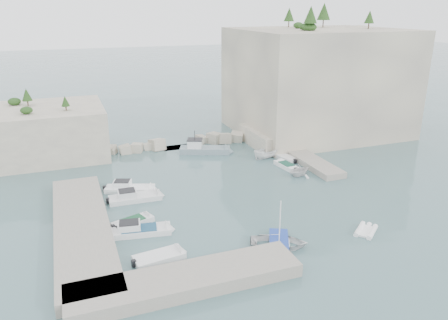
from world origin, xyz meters
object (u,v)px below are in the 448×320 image
object	(u,v)px
motorboat_d	(139,234)
tender_east_d	(267,158)
tender_east_b	(286,168)
tender_east_a	(299,176)
tender_east_c	(284,159)
motorboat_a	(130,191)
work_boat	(205,153)
motorboat_b	(135,200)
inflatable_dinghy	(366,232)
rowboat	(279,246)
motorboat_c	(133,225)
motorboat_e	(159,260)

from	to	relation	value
motorboat_d	tender_east_d	xyz separation A→B (m)	(21.04, 15.54, 0.00)
tender_east_b	tender_east_a	bearing A→B (deg)	175.80
tender_east_a	tender_east_c	world-z (taller)	tender_east_a
motorboat_a	work_boat	distance (m)	16.33
tender_east_a	tender_east_b	xyz separation A→B (m)	(-0.15, 3.16, 0.00)
tender_east_c	work_boat	xyz separation A→B (m)	(-9.64, 6.49, 0.00)
motorboat_b	inflatable_dinghy	xyz separation A→B (m)	(19.38, -15.13, 0.00)
motorboat_b	inflatable_dinghy	size ratio (longest dim) A/B	2.04
motorboat_b	work_boat	size ratio (longest dim) A/B	0.79
rowboat	motorboat_c	bearing A→B (deg)	78.84
inflatable_dinghy	motorboat_b	bearing A→B (deg)	102.79
motorboat_c	rowboat	world-z (taller)	rowboat
motorboat_d	tender_east_d	size ratio (longest dim) A/B	1.44
motorboat_a	tender_east_d	world-z (taller)	tender_east_d
motorboat_e	rowboat	xyz separation A→B (m)	(10.57, -1.58, 0.00)
motorboat_c	motorboat_e	world-z (taller)	same
motorboat_e	tender_east_b	xyz separation A→B (m)	(20.91, 16.25, 0.00)
tender_east_d	motorboat_b	bearing A→B (deg)	102.56
inflatable_dinghy	tender_east_d	xyz separation A→B (m)	(0.71, 22.89, 0.00)
motorboat_a	motorboat_e	world-z (taller)	motorboat_a
motorboat_b	tender_east_c	bearing A→B (deg)	18.60
motorboat_b	motorboat_d	world-z (taller)	same
motorboat_c	tender_east_b	distance (m)	23.73
motorboat_a	tender_east_d	distance (m)	20.85
work_boat	motorboat_c	bearing A→B (deg)	-103.41
motorboat_b	tender_east_a	size ratio (longest dim) A/B	1.86
motorboat_b	tender_east_a	distance (m)	20.87
tender_east_b	tender_east_d	world-z (taller)	tender_east_d
work_boat	tender_east_d	bearing A→B (deg)	-12.49
motorboat_a	motorboat_b	size ratio (longest dim) A/B	0.99
motorboat_c	tender_east_b	xyz separation A→B (m)	(21.95, 9.03, 0.00)
motorboat_c	work_boat	distance (m)	23.30
motorboat_c	tender_east_d	bearing A→B (deg)	12.82
tender_east_a	motorboat_a	bearing A→B (deg)	68.55
motorboat_c	tender_east_d	xyz separation A→B (m)	(21.32, 13.49, 0.00)
motorboat_e	tender_east_d	bearing A→B (deg)	37.81
motorboat_c	tender_east_c	xyz separation A→B (m)	(23.33, 12.36, 0.00)
motorboat_d	motorboat_b	bearing A→B (deg)	92.00
motorboat_d	tender_east_b	world-z (taller)	motorboat_d
rowboat	tender_east_b	bearing A→B (deg)	-4.08
motorboat_b	motorboat_c	size ratio (longest dim) A/B	1.41
tender_east_b	motorboat_e	bearing A→B (deg)	121.02
motorboat_a	tender_east_d	xyz separation A→B (m)	(20.24, 5.01, 0.00)
tender_east_b	motorboat_a	bearing A→B (deg)	84.65
tender_east_a	motorboat_d	bearing A→B (deg)	95.58
motorboat_b	work_boat	distance (m)	18.10
motorboat_d	tender_east_a	xyz separation A→B (m)	(21.82, 7.90, 0.00)
tender_east_b	motorboat_d	bearing A→B (deg)	110.21
motorboat_e	tender_east_c	xyz separation A→B (m)	(22.29, 19.58, 0.00)
tender_east_d	work_boat	size ratio (longest dim) A/B	0.57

